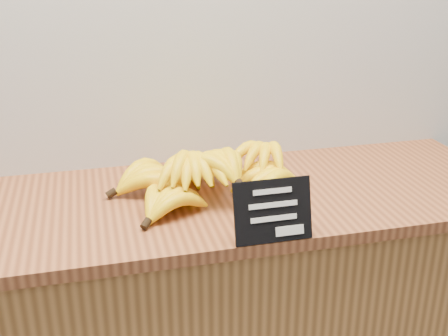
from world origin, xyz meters
TOP-DOWN VIEW (x-y plane):
  - counter_top at (-0.12, 2.75)m, footprint 1.53×0.54m
  - chalkboard_sign at (-0.06, 2.50)m, footprint 0.17×0.04m
  - banana_pile at (-0.14, 2.75)m, footprint 0.50×0.37m

SIDE VIEW (x-z plane):
  - counter_top at x=-0.12m, z-range 0.90..0.93m
  - banana_pile at x=-0.14m, z-range 0.92..1.04m
  - chalkboard_sign at x=-0.06m, z-range 0.93..1.06m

